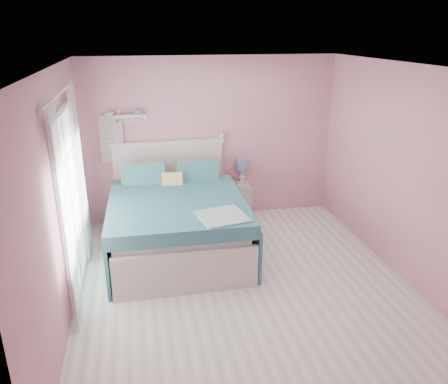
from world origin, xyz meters
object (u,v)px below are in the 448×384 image
object	(u,v)px
vase	(230,181)
nightstand	(237,201)
teacup	(235,186)
bed	(177,222)
table_lamp	(242,166)

from	to	relation	value
vase	nightstand	bearing A→B (deg)	2.73
nightstand	teacup	world-z (taller)	teacup
vase	teacup	world-z (taller)	vase
teacup	vase	bearing A→B (deg)	107.22
bed	vase	size ratio (longest dim) A/B	16.42
nightstand	table_lamp	bearing A→B (deg)	42.54
bed	nightstand	size ratio (longest dim) A/B	3.92
teacup	nightstand	bearing A→B (deg)	65.22
table_lamp	vase	distance (m)	0.32
nightstand	teacup	distance (m)	0.38
bed	vase	xyz separation A→B (m)	(0.97, 0.92, 0.23)
bed	teacup	size ratio (longest dim) A/B	24.82
bed	nightstand	world-z (taller)	bed
table_lamp	vase	xyz separation A→B (m)	(-0.22, -0.09, -0.21)
bed	nightstand	xyz separation A→B (m)	(1.09, 0.93, -0.13)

